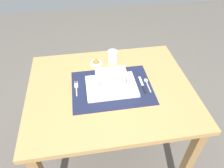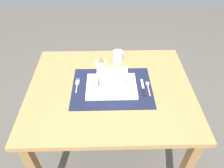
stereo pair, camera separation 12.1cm
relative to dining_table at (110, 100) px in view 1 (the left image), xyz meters
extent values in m
plane|color=#59544C|center=(0.00, 0.00, -0.65)|extent=(6.00, 6.00, 0.00)
cube|color=#B2844C|center=(0.00, 0.00, 0.09)|extent=(0.96, 0.78, 0.03)
cube|color=olive|center=(0.43, -0.34, -0.29)|extent=(0.05, 0.05, 0.73)
cube|color=olive|center=(-0.43, 0.34, -0.29)|extent=(0.05, 0.05, 0.73)
cube|color=olive|center=(0.43, 0.34, -0.29)|extent=(0.05, 0.05, 0.73)
cube|color=#191E38|center=(0.01, 0.00, 0.11)|extent=(0.47, 0.35, 0.00)
cube|color=white|center=(0.01, 0.00, 0.12)|extent=(0.29, 0.21, 0.02)
cube|color=white|center=(0.01, 0.01, 0.13)|extent=(0.18, 0.18, 0.01)
cube|color=white|center=(-0.07, 0.01, 0.16)|extent=(0.01, 0.18, 0.05)
cube|color=white|center=(0.10, 0.01, 0.16)|extent=(0.01, 0.18, 0.05)
cube|color=white|center=(0.01, -0.08, 0.16)|extent=(0.16, 0.01, 0.05)
cube|color=white|center=(0.01, 0.09, 0.16)|extent=(0.16, 0.01, 0.05)
cylinder|color=silver|center=(0.01, 0.01, 0.15)|extent=(0.15, 0.15, 0.03)
cube|color=silver|center=(-0.20, -0.01, 0.11)|extent=(0.01, 0.07, 0.00)
cube|color=silver|center=(-0.20, 0.04, 0.11)|extent=(0.02, 0.04, 0.00)
cylinder|color=silver|center=(-0.20, 0.07, 0.11)|extent=(0.00, 0.02, 0.00)
cylinder|color=silver|center=(-0.20, 0.07, 0.11)|extent=(0.00, 0.02, 0.00)
cylinder|color=silver|center=(-0.19, 0.07, 0.11)|extent=(0.00, 0.02, 0.00)
cube|color=silver|center=(0.22, -0.04, 0.11)|extent=(0.01, 0.09, 0.00)
ellipsoid|color=silver|center=(0.22, 0.02, 0.12)|extent=(0.02, 0.03, 0.01)
cube|color=black|center=(0.19, -0.05, 0.11)|extent=(0.01, 0.06, 0.01)
cube|color=silver|center=(0.19, 0.02, 0.11)|extent=(0.01, 0.08, 0.00)
cylinder|color=white|center=(0.05, 0.25, 0.15)|extent=(0.07, 0.07, 0.09)
cylinder|color=maroon|center=(0.05, 0.25, 0.14)|extent=(0.05, 0.05, 0.06)
cylinder|color=white|center=(-0.06, 0.24, 0.11)|extent=(0.08, 0.08, 0.01)
sphere|color=olive|center=(-0.06, 0.24, 0.12)|extent=(0.04, 0.04, 0.04)
camera|label=1|loc=(-0.13, -0.89, 0.96)|focal=33.77mm
camera|label=2|loc=(-0.01, -0.90, 0.96)|focal=33.77mm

